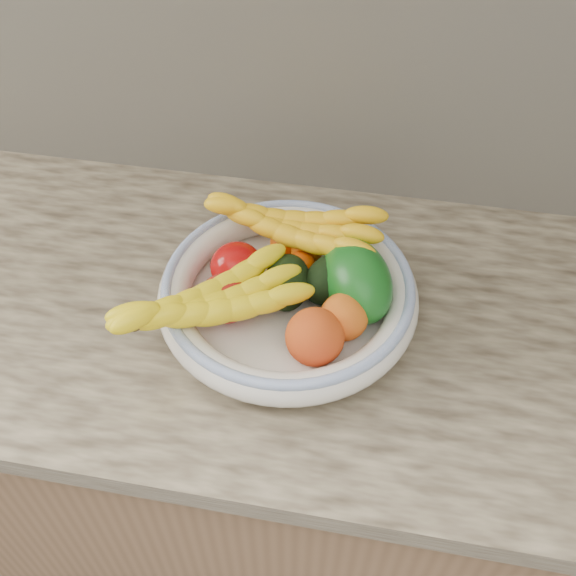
# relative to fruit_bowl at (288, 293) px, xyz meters

# --- Properties ---
(kitchen_counter) EXTENTS (2.44, 0.66, 1.40)m
(kitchen_counter) POSITION_rel_fruit_bowl_xyz_m (0.00, 0.03, -0.48)
(kitchen_counter) COLOR brown
(kitchen_counter) RESTS_ON ground
(fruit_bowl) EXTENTS (0.39, 0.39, 0.08)m
(fruit_bowl) POSITION_rel_fruit_bowl_xyz_m (0.00, 0.00, 0.00)
(fruit_bowl) COLOR silver
(fruit_bowl) RESTS_ON kitchen_counter
(clementine_back_left) EXTENTS (0.05, 0.05, 0.04)m
(clementine_back_left) POSITION_rel_fruit_bowl_xyz_m (-0.02, 0.10, 0.01)
(clementine_back_left) COLOR #E15604
(clementine_back_left) RESTS_ON fruit_bowl
(clementine_back_right) EXTENTS (0.07, 0.07, 0.05)m
(clementine_back_right) POSITION_rel_fruit_bowl_xyz_m (0.01, 0.09, 0.01)
(clementine_back_right) COLOR orange
(clementine_back_right) RESTS_ON fruit_bowl
(clementine_back_mid) EXTENTS (0.05, 0.05, 0.04)m
(clementine_back_mid) POSITION_rel_fruit_bowl_xyz_m (0.01, 0.06, 0.01)
(clementine_back_mid) COLOR #EC5304
(clementine_back_mid) RESTS_ON fruit_bowl
(tomato_left) EXTENTS (0.10, 0.10, 0.07)m
(tomato_left) POSITION_rel_fruit_bowl_xyz_m (-0.08, 0.03, 0.01)
(tomato_left) COLOR #A60808
(tomato_left) RESTS_ON fruit_bowl
(tomato_near_left) EXTENTS (0.09, 0.09, 0.07)m
(tomato_near_left) POSITION_rel_fruit_bowl_xyz_m (-0.09, -0.04, 0.01)
(tomato_near_left) COLOR #A2150E
(tomato_near_left) RESTS_ON fruit_bowl
(avocado_center) EXTENTS (0.08, 0.10, 0.07)m
(avocado_center) POSITION_rel_fruit_bowl_xyz_m (-0.00, 0.01, 0.02)
(avocado_center) COLOR black
(avocado_center) RESTS_ON fruit_bowl
(avocado_right) EXTENTS (0.13, 0.13, 0.07)m
(avocado_right) POSITION_rel_fruit_bowl_xyz_m (0.07, 0.03, 0.02)
(avocado_right) COLOR black
(avocado_right) RESTS_ON fruit_bowl
(green_mango) EXTENTS (0.18, 0.19, 0.13)m
(green_mango) POSITION_rel_fruit_bowl_xyz_m (0.10, 0.02, 0.03)
(green_mango) COLOR #0E4F13
(green_mango) RESTS_ON fruit_bowl
(peach_front) EXTENTS (0.09, 0.09, 0.08)m
(peach_front) POSITION_rel_fruit_bowl_xyz_m (0.05, -0.09, 0.02)
(peach_front) COLOR orange
(peach_front) RESTS_ON fruit_bowl
(peach_right) EXTENTS (0.09, 0.09, 0.07)m
(peach_right) POSITION_rel_fruit_bowl_xyz_m (0.09, -0.05, 0.02)
(peach_right) COLOR orange
(peach_right) RESTS_ON fruit_bowl
(banana_bunch_back) EXTENTS (0.31, 0.15, 0.09)m
(banana_bunch_back) POSITION_rel_fruit_bowl_xyz_m (-0.01, 0.10, 0.04)
(banana_bunch_back) COLOR yellow
(banana_bunch_back) RESTS_ON fruit_bowl
(banana_bunch_front) EXTENTS (0.31, 0.27, 0.08)m
(banana_bunch_front) POSITION_rel_fruit_bowl_xyz_m (-0.10, -0.07, 0.03)
(banana_bunch_front) COLOR yellow
(banana_bunch_front) RESTS_ON fruit_bowl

